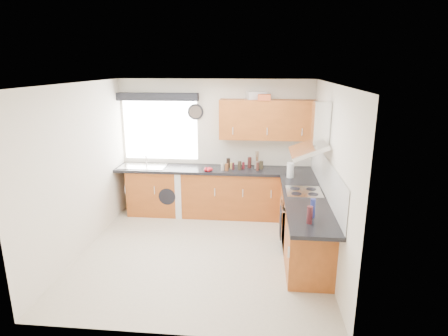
# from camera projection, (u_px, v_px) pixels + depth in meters

# --- Properties ---
(ground_plane) EXTENTS (3.60, 3.60, 0.00)m
(ground_plane) POSITION_uv_depth(u_px,v_px,m) (202.00, 252.00, 5.66)
(ground_plane) COLOR beige
(ceiling) EXTENTS (3.60, 3.60, 0.02)m
(ceiling) POSITION_uv_depth(u_px,v_px,m) (199.00, 84.00, 5.00)
(ceiling) COLOR white
(ceiling) RESTS_ON wall_back
(wall_back) EXTENTS (3.60, 0.02, 2.50)m
(wall_back) POSITION_uv_depth(u_px,v_px,m) (216.00, 147.00, 7.06)
(wall_back) COLOR silver
(wall_back) RESTS_ON ground_plane
(wall_front) EXTENTS (3.60, 0.02, 2.50)m
(wall_front) POSITION_uv_depth(u_px,v_px,m) (172.00, 225.00, 3.60)
(wall_front) COLOR silver
(wall_front) RESTS_ON ground_plane
(wall_left) EXTENTS (0.02, 3.60, 2.50)m
(wall_left) POSITION_uv_depth(u_px,v_px,m) (80.00, 170.00, 5.50)
(wall_left) COLOR silver
(wall_left) RESTS_ON ground_plane
(wall_right) EXTENTS (0.02, 3.60, 2.50)m
(wall_right) POSITION_uv_depth(u_px,v_px,m) (330.00, 177.00, 5.16)
(wall_right) COLOR silver
(wall_right) RESTS_ON ground_plane
(window) EXTENTS (1.40, 0.02, 1.10)m
(window) POSITION_uv_depth(u_px,v_px,m) (160.00, 130.00, 7.06)
(window) COLOR silver
(window) RESTS_ON wall_back
(window_blind) EXTENTS (1.50, 0.18, 0.14)m
(window_blind) POSITION_uv_depth(u_px,v_px,m) (158.00, 97.00, 6.81)
(window_blind) COLOR black
(window_blind) RESTS_ON wall_back
(splashback) EXTENTS (0.01, 3.00, 0.54)m
(splashback) POSITION_uv_depth(u_px,v_px,m) (325.00, 175.00, 5.47)
(splashback) COLOR white
(splashback) RESTS_ON wall_right
(base_cab_back) EXTENTS (3.00, 0.58, 0.86)m
(base_cab_back) POSITION_uv_depth(u_px,v_px,m) (209.00, 193.00, 7.01)
(base_cab_back) COLOR brown
(base_cab_back) RESTS_ON ground_plane
(base_cab_corner) EXTENTS (0.60, 0.60, 0.86)m
(base_cab_corner) POSITION_uv_depth(u_px,v_px,m) (295.00, 196.00, 6.85)
(base_cab_corner) COLOR brown
(base_cab_corner) RESTS_ON ground_plane
(base_cab_right) EXTENTS (0.58, 2.10, 0.86)m
(base_cab_right) POSITION_uv_depth(u_px,v_px,m) (304.00, 226.00, 5.55)
(base_cab_right) COLOR brown
(base_cab_right) RESTS_ON ground_plane
(worktop_back) EXTENTS (3.60, 0.62, 0.05)m
(worktop_back) POSITION_uv_depth(u_px,v_px,m) (214.00, 170.00, 6.87)
(worktop_back) COLOR black
(worktop_back) RESTS_ON base_cab_back
(worktop_right) EXTENTS (0.62, 2.42, 0.05)m
(worktop_right) POSITION_uv_depth(u_px,v_px,m) (306.00, 201.00, 5.29)
(worktop_right) COLOR black
(worktop_right) RESTS_ON base_cab_right
(sink) EXTENTS (0.84, 0.46, 0.10)m
(sink) POSITION_uv_depth(u_px,v_px,m) (143.00, 164.00, 6.97)
(sink) COLOR silver
(sink) RESTS_ON worktop_back
(oven) EXTENTS (0.56, 0.58, 0.85)m
(oven) POSITION_uv_depth(u_px,v_px,m) (302.00, 222.00, 5.70)
(oven) COLOR black
(oven) RESTS_ON ground_plane
(hob_plate) EXTENTS (0.52, 0.52, 0.01)m
(hob_plate) POSITION_uv_depth(u_px,v_px,m) (304.00, 192.00, 5.57)
(hob_plate) COLOR silver
(hob_plate) RESTS_ON worktop_right
(extractor_hood) EXTENTS (0.52, 0.78, 0.66)m
(extractor_hood) POSITION_uv_depth(u_px,v_px,m) (314.00, 135.00, 5.33)
(extractor_hood) COLOR silver
(extractor_hood) RESTS_ON wall_right
(upper_cabinets) EXTENTS (1.70, 0.35, 0.70)m
(upper_cabinets) POSITION_uv_depth(u_px,v_px,m) (267.00, 120.00, 6.65)
(upper_cabinets) COLOR brown
(upper_cabinets) RESTS_ON wall_back
(washing_machine) EXTENTS (0.64, 0.62, 0.86)m
(washing_machine) POSITION_uv_depth(u_px,v_px,m) (171.00, 191.00, 7.08)
(washing_machine) COLOR silver
(washing_machine) RESTS_ON ground_plane
(wall_clock) EXTENTS (0.29, 0.04, 0.29)m
(wall_clock) POSITION_uv_depth(u_px,v_px,m) (195.00, 112.00, 6.88)
(wall_clock) COLOR black
(wall_clock) RESTS_ON wall_back
(casserole) EXTENTS (0.38, 0.33, 0.14)m
(casserole) POSITION_uv_depth(u_px,v_px,m) (256.00, 95.00, 6.65)
(casserole) COLOR silver
(casserole) RESTS_ON upper_cabinets
(storage_box) EXTENTS (0.23, 0.19, 0.10)m
(storage_box) POSITION_uv_depth(u_px,v_px,m) (264.00, 97.00, 6.45)
(storage_box) COLOR #B64923
(storage_box) RESTS_ON upper_cabinets
(utensil_pot) EXTENTS (0.10, 0.10, 0.13)m
(utensil_pot) POSITION_uv_depth(u_px,v_px,m) (257.00, 165.00, 6.83)
(utensil_pot) COLOR gray
(utensil_pot) RESTS_ON worktop_back
(kitchen_roll) EXTENTS (0.13, 0.13, 0.26)m
(kitchen_roll) POSITION_uv_depth(u_px,v_px,m) (290.00, 170.00, 6.27)
(kitchen_roll) COLOR silver
(kitchen_roll) RESTS_ON worktop_right
(tomato_cluster) EXTENTS (0.16, 0.16, 0.06)m
(tomato_cluster) POSITION_uv_depth(u_px,v_px,m) (208.00, 169.00, 6.67)
(tomato_cluster) COLOR #B6131D
(tomato_cluster) RESTS_ON worktop_back
(jar_0) EXTENTS (0.05, 0.05, 0.13)m
(jar_0) POSITION_uv_depth(u_px,v_px,m) (243.00, 166.00, 6.80)
(jar_0) COLOR maroon
(jar_0) RESTS_ON worktop_back
(jar_1) EXTENTS (0.06, 0.06, 0.14)m
(jar_1) POSITION_uv_depth(u_px,v_px,m) (223.00, 167.00, 6.71)
(jar_1) COLOR #A4978B
(jar_1) RESTS_ON worktop_back
(jar_2) EXTENTS (0.07, 0.07, 0.20)m
(jar_2) POSITION_uv_depth(u_px,v_px,m) (250.00, 163.00, 6.87)
(jar_2) COLOR #3C1815
(jar_2) RESTS_ON worktop_back
(jar_3) EXTENTS (0.08, 0.08, 0.11)m
(jar_3) POSITION_uv_depth(u_px,v_px,m) (232.00, 166.00, 6.82)
(jar_3) COLOR #A68439
(jar_3) RESTS_ON worktop_back
(jar_4) EXTENTS (0.05, 0.05, 0.15)m
(jar_4) POSITION_uv_depth(u_px,v_px,m) (257.00, 167.00, 6.68)
(jar_4) COLOR #442018
(jar_4) RESTS_ON worktop_back
(jar_5) EXTENTS (0.06, 0.06, 0.13)m
(jar_5) POSITION_uv_depth(u_px,v_px,m) (227.00, 167.00, 6.68)
(jar_5) COLOR brown
(jar_5) RESTS_ON worktop_back
(jar_6) EXTENTS (0.04, 0.04, 0.13)m
(jar_6) POSITION_uv_depth(u_px,v_px,m) (233.00, 166.00, 6.74)
(jar_6) COLOR #371317
(jar_6) RESTS_ON worktop_back
(jar_7) EXTENTS (0.07, 0.07, 0.16)m
(jar_7) POSITION_uv_depth(u_px,v_px,m) (240.00, 166.00, 6.73)
(jar_7) COLOR #2E2419
(jar_7) RESTS_ON worktop_back
(jar_8) EXTENTS (0.04, 0.04, 0.15)m
(jar_8) POSITION_uv_depth(u_px,v_px,m) (249.00, 163.00, 6.95)
(jar_8) COLOR #141746
(jar_8) RESTS_ON worktop_back
(jar_9) EXTENTS (0.07, 0.07, 0.17)m
(jar_9) POSITION_uv_depth(u_px,v_px,m) (228.00, 163.00, 6.89)
(jar_9) COLOR black
(jar_9) RESTS_ON worktop_back
(jar_10) EXTENTS (0.07, 0.07, 0.15)m
(jar_10) POSITION_uv_depth(u_px,v_px,m) (261.00, 165.00, 6.80)
(jar_10) COLOR #352D1D
(jar_10) RESTS_ON worktop_back
(bottle_0) EXTENTS (0.07, 0.07, 0.21)m
(bottle_0) POSITION_uv_depth(u_px,v_px,m) (310.00, 215.00, 4.45)
(bottle_0) COLOR #3F161B
(bottle_0) RESTS_ON worktop_right
(bottle_1) EXTENTS (0.06, 0.06, 0.24)m
(bottle_1) POSITION_uv_depth(u_px,v_px,m) (313.00, 208.00, 4.62)
(bottle_1) COLOR navy
(bottle_1) RESTS_ON worktop_right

